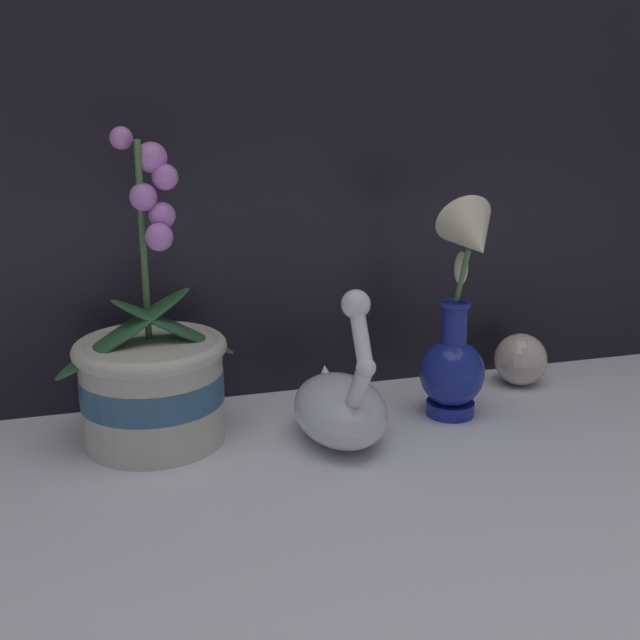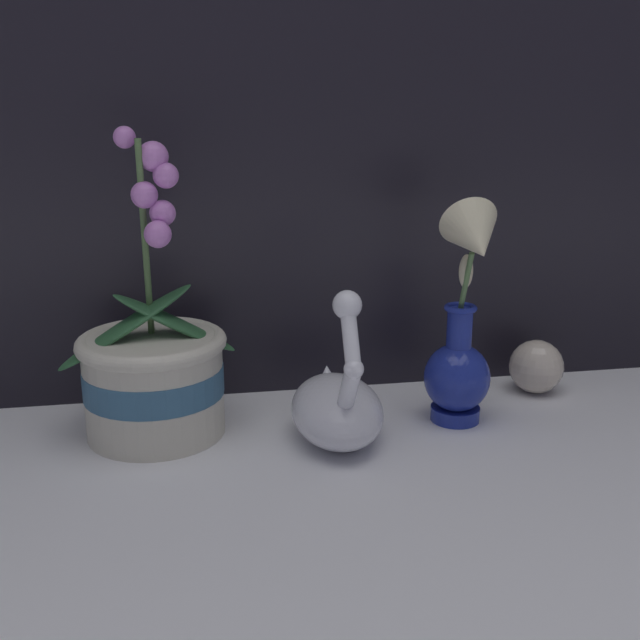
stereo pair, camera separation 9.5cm
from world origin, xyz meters
The scene contains 5 objects.
ground_plane centered at (0.00, 0.00, 0.00)m, with size 2.80×2.80×0.00m, color white.
orchid_potted_plant centered at (-0.25, 0.16, 0.08)m, with size 0.23×0.19×0.39m.
swan_figurine centered at (-0.02, 0.09, 0.05)m, with size 0.11×0.20×0.21m.
blue_vase centered at (0.15, 0.12, 0.12)m, with size 0.09×0.13×0.30m.
glass_sphere centered at (0.30, 0.21, 0.04)m, with size 0.08×0.08×0.08m.
Camera 2 is at (-0.19, -0.76, 0.41)m, focal length 42.00 mm.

